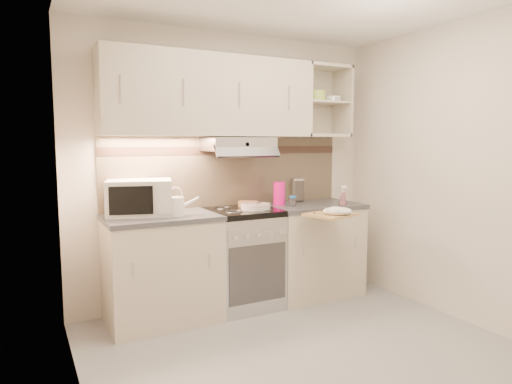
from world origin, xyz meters
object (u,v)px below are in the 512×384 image
Objects in this scene: microwave at (140,197)px; plate_stack at (256,206)px; glass_jar at (298,190)px; watering_can at (177,205)px; pink_pitcher at (279,193)px; electric_range at (243,258)px; cutting_board at (330,215)px; spray_bottle at (343,197)px.

microwave is 1.01m from plate_stack.
glass_jar is at bearing 19.16° from microwave.
watering_can reaches higher than pink_pitcher.
watering_can is (-0.64, -0.09, 0.53)m from electric_range.
pink_pitcher is at bearing 22.24° from plate_stack.
electric_range reaches higher than cutting_board.
glass_jar is (0.63, 0.26, 0.09)m from plate_stack.
pink_pitcher is 0.59m from cutting_board.
glass_jar is at bearing 15.49° from electric_range.
microwave is 1.62m from glass_jar.
watering_can reaches higher than glass_jar.
pink_pitcher reaches higher than electric_range.
watering_can is 0.74m from plate_stack.
watering_can is 1.39m from glass_jar.
pink_pitcher is (1.06, 0.16, 0.03)m from watering_can.
pink_pitcher is at bearing 10.86° from watering_can.
plate_stack is 0.70× the size of cutting_board.
spray_bottle is 0.44m from cutting_board.
glass_jar is at bearing 65.85° from cutting_board.
spray_bottle is at bearing -10.25° from plate_stack.
spray_bottle reaches higher than plate_stack.
microwave is at bearing 146.29° from watering_can.
watering_can is (0.25, -0.19, -0.06)m from microwave.
watering_can reaches higher than cutting_board.
watering_can is 1.07m from pink_pitcher.
pink_pitcher is (0.32, 0.13, 0.09)m from plate_stack.
electric_range is 4.05× the size of pink_pitcher.
microwave reaches higher than watering_can.
cutting_board is at bearing -14.53° from watering_can.
electric_range is 0.49m from plate_stack.
spray_bottle is (0.53, -0.29, -0.03)m from pink_pitcher.
glass_jar reaches higher than spray_bottle.
glass_jar is (1.62, 0.10, -0.03)m from microwave.
microwave is at bearing 161.77° from pink_pitcher.
microwave is 1.58× the size of cutting_board.
cutting_board is at bearing -166.72° from spray_bottle.
pink_pitcher is 0.61m from spray_bottle.
plate_stack is (0.74, 0.02, -0.06)m from watering_can.
spray_bottle is at bearing -12.98° from electric_range.
glass_jar is 0.48m from spray_bottle.
microwave reaches higher than plate_stack.
watering_can is at bearing 151.50° from spray_bottle.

